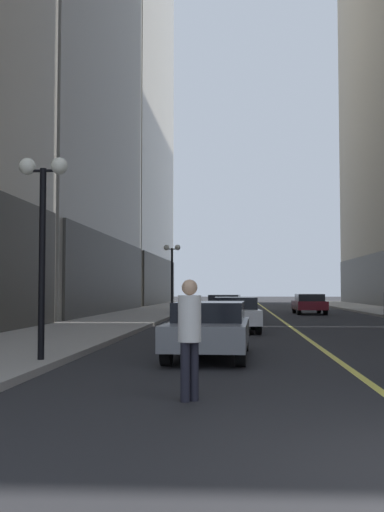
% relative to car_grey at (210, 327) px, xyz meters
% --- Properties ---
extents(ground_plane, '(200.00, 200.00, 0.00)m').
position_rel_car_grey_xyz_m(ground_plane, '(2.94, 25.60, -0.72)').
color(ground_plane, '#262628').
extents(sidewalk_left, '(4.50, 78.00, 0.15)m').
position_rel_car_grey_xyz_m(sidewalk_left, '(-5.31, 25.60, -0.65)').
color(sidewalk_left, '#9E9991').
rests_on(sidewalk_left, ground).
extents(lane_centre_stripe, '(0.16, 70.00, 0.01)m').
position_rel_car_grey_xyz_m(lane_centre_stripe, '(2.94, 25.60, -0.72)').
color(lane_centre_stripe, '#E5D64C').
rests_on(lane_centre_stripe, ground).
extents(car_grey, '(1.96, 4.72, 1.32)m').
position_rel_car_grey_xyz_m(car_grey, '(0.00, 0.00, 0.00)').
color(car_grey, slate).
rests_on(car_grey, ground).
extents(car_white, '(1.94, 4.27, 1.32)m').
position_rel_car_grey_xyz_m(car_white, '(0.57, 9.21, -0.00)').
color(car_white, silver).
rests_on(car_white, ground).
extents(car_navy, '(2.07, 4.68, 1.32)m').
position_rel_car_grey_xyz_m(car_navy, '(-0.08, 19.78, 0.00)').
color(car_navy, '#141E4C').
rests_on(car_navy, ground).
extents(car_maroon, '(1.96, 4.27, 1.32)m').
position_rel_car_grey_xyz_m(car_maroon, '(5.31, 26.29, -0.00)').
color(car_maroon, maroon).
rests_on(car_maroon, ground).
extents(pedestrian_in_white_shirt, '(0.48, 0.48, 1.77)m').
position_rel_car_grey_xyz_m(pedestrian_in_white_shirt, '(-0.02, -5.79, 0.31)').
color(pedestrian_in_white_shirt, black).
rests_on(pedestrian_in_white_shirt, ground).
extents(street_lamp_left_near, '(1.06, 0.36, 4.43)m').
position_rel_car_grey_xyz_m(street_lamp_left_near, '(-3.46, -2.01, 2.54)').
color(street_lamp_left_near, black).
rests_on(street_lamp_left_near, ground).
extents(street_lamp_left_far, '(1.06, 0.36, 4.43)m').
position_rel_car_grey_xyz_m(street_lamp_left_far, '(-3.46, 23.78, 2.54)').
color(street_lamp_left_far, black).
rests_on(street_lamp_left_far, ground).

